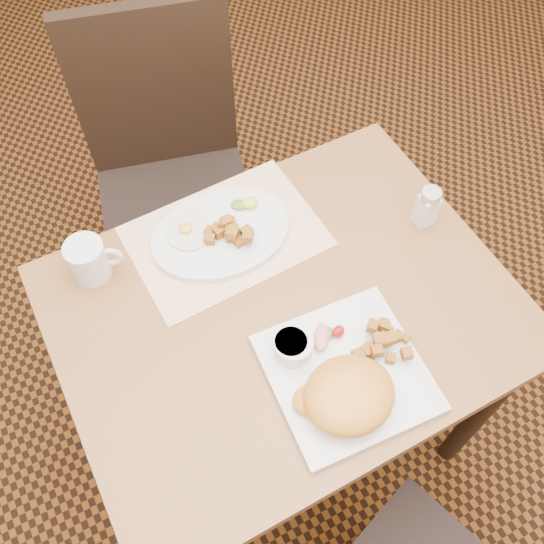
{
  "coord_description": "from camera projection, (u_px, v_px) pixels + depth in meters",
  "views": [
    {
      "loc": [
        -0.3,
        -0.51,
        1.81
      ],
      "look_at": [
        -0.01,
        0.05,
        0.82
      ],
      "focal_mm": 40.0,
      "sensor_mm": 36.0,
      "label": 1
    }
  ],
  "objects": [
    {
      "name": "fried_egg",
      "position": [
        189.0,
        231.0,
        1.29
      ],
      "size": [
        0.1,
        0.1,
        0.02
      ],
      "color": "white",
      "rests_on": "plate_oval"
    },
    {
      "name": "garnish_sq",
      "position": [
        326.0,
        335.0,
        1.15
      ],
      "size": [
        0.08,
        0.07,
        0.03
      ],
      "color": "#387223",
      "rests_on": "plate_square"
    },
    {
      "name": "ground",
      "position": [
        281.0,
        427.0,
        1.85
      ],
      "size": [
        8.0,
        8.0,
        0.0
      ],
      "primitive_type": "plane",
      "color": "black",
      "rests_on": "ground"
    },
    {
      "name": "home_fries_sq",
      "position": [
        381.0,
        343.0,
        1.14
      ],
      "size": [
        0.12,
        0.1,
        0.04
      ],
      "color": "#A9641B",
      "rests_on": "plate_square"
    },
    {
      "name": "chair_far",
      "position": [
        170.0,
        168.0,
        1.69
      ],
      "size": [
        0.51,
        0.52,
        0.97
      ],
      "rotation": [
        0.0,
        0.0,
        2.89
      ],
      "color": "black",
      "rests_on": "ground"
    },
    {
      "name": "ramekin",
      "position": [
        293.0,
        346.0,
        1.13
      ],
      "size": [
        0.07,
        0.07,
        0.04
      ],
      "color": "silver",
      "rests_on": "plate_square"
    },
    {
      "name": "plate_square",
      "position": [
        346.0,
        373.0,
        1.13
      ],
      "size": [
        0.3,
        0.3,
        0.02
      ],
      "primitive_type": "cube",
      "rotation": [
        0.0,
        0.0,
        -0.08
      ],
      "color": "silver",
      "rests_on": "table"
    },
    {
      "name": "coffee_mug",
      "position": [
        89.0,
        260.0,
        1.22
      ],
      "size": [
        0.11,
        0.08,
        0.09
      ],
      "color": "silver",
      "rests_on": "table"
    },
    {
      "name": "table",
      "position": [
        285.0,
        332.0,
        1.31
      ],
      "size": [
        0.9,
        0.7,
        0.75
      ],
      "color": "#935C2D",
      "rests_on": "ground"
    },
    {
      "name": "home_fries_ov",
      "position": [
        229.0,
        231.0,
        1.27
      ],
      "size": [
        0.1,
        0.09,
        0.04
      ],
      "color": "#A9641B",
      "rests_on": "plate_oval"
    },
    {
      "name": "plate_oval",
      "position": [
        221.0,
        234.0,
        1.3
      ],
      "size": [
        0.32,
        0.25,
        0.02
      ],
      "primitive_type": null,
      "rotation": [
        0.0,
        0.0,
        -0.06
      ],
      "color": "silver",
      "rests_on": "placemat"
    },
    {
      "name": "garnish_ov",
      "position": [
        246.0,
        203.0,
        1.32
      ],
      "size": [
        0.07,
        0.05,
        0.02
      ],
      "color": "#387223",
      "rests_on": "plate_oval"
    },
    {
      "name": "hollandaise_mound",
      "position": [
        348.0,
        396.0,
        1.07
      ],
      "size": [
        0.18,
        0.15,
        0.06
      ],
      "color": "orange",
      "rests_on": "plate_square"
    },
    {
      "name": "salt_shaker",
      "position": [
        427.0,
        206.0,
        1.29
      ],
      "size": [
        0.04,
        0.04,
        0.1
      ],
      "color": "white",
      "rests_on": "table"
    },
    {
      "name": "placemat",
      "position": [
        225.0,
        236.0,
        1.31
      ],
      "size": [
        0.41,
        0.29,
        0.0
      ],
      "primitive_type": "cube",
      "rotation": [
        0.0,
        0.0,
        0.03
      ],
      "color": "white",
      "rests_on": "table"
    }
  ]
}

